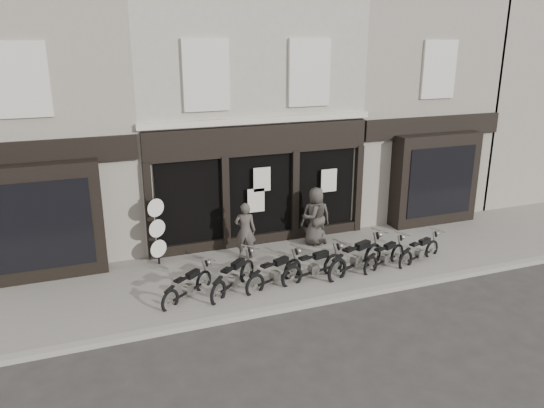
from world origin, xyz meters
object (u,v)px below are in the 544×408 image
object	(u,v)px
motorcycle_4	(356,260)
motorcycle_5	(385,258)
motorcycle_6	(420,253)
advert_sign_post	(157,234)
man_right	(316,216)
motorcycle_1	(234,279)
motorcycle_2	(275,275)
motorcycle_0	(188,288)
man_left	(245,231)
motorcycle_3	(314,268)
man_centre	(315,217)

from	to	relation	value
motorcycle_4	motorcycle_5	xyz separation A→B (m)	(0.94, 0.01, -0.08)
motorcycle_6	advert_sign_post	world-z (taller)	advert_sign_post
motorcycle_5	man_right	size ratio (longest dim) A/B	0.97
motorcycle_5	motorcycle_1	bearing A→B (deg)	155.44
man_right	advert_sign_post	xyz separation A→B (m)	(-4.92, 0.16, 0.01)
motorcycle_2	motorcycle_0	bearing A→B (deg)	154.34
advert_sign_post	man_left	bearing A→B (deg)	-33.42
motorcycle_2	man_right	bearing A→B (deg)	22.05
motorcycle_4	man_left	distance (m)	3.34
motorcycle_6	man_right	distance (m)	3.33
motorcycle_6	man_right	world-z (taller)	man_right
motorcycle_3	motorcycle_4	xyz separation A→B (m)	(1.31, -0.01, 0.04)
motorcycle_3	advert_sign_post	world-z (taller)	advert_sign_post
motorcycle_4	motorcycle_6	world-z (taller)	motorcycle_4
motorcycle_2	motorcycle_3	world-z (taller)	motorcycle_3
motorcycle_0	motorcycle_4	xyz separation A→B (m)	(4.76, -0.13, 0.08)
motorcycle_1	motorcycle_2	bearing A→B (deg)	-47.92
man_left	advert_sign_post	world-z (taller)	advert_sign_post
motorcycle_3	motorcycle_5	world-z (taller)	motorcycle_3
motorcycle_0	motorcycle_1	world-z (taller)	motorcycle_1
motorcycle_4	motorcycle_5	bearing A→B (deg)	-21.41
motorcycle_4	man_centre	distance (m)	2.38
motorcycle_1	motorcycle_6	world-z (taller)	motorcycle_1
motorcycle_1	motorcycle_2	xyz separation A→B (m)	(1.11, -0.12, -0.01)
motorcycle_0	motorcycle_5	xyz separation A→B (m)	(5.71, -0.12, 0.01)
man_left	advert_sign_post	xyz separation A→B (m)	(-2.50, 0.43, 0.09)
motorcycle_2	man_right	size ratio (longest dim) A/B	1.03
advert_sign_post	motorcycle_0	bearing A→B (deg)	-105.02
motorcycle_5	advert_sign_post	size ratio (longest dim) A/B	0.83
motorcycle_2	motorcycle_5	world-z (taller)	motorcycle_2
man_left	motorcycle_0	bearing A→B (deg)	61.53
motorcycle_6	man_centre	distance (m)	3.36
motorcycle_4	motorcycle_6	distance (m)	2.10
motorcycle_1	advert_sign_post	xyz separation A→B (m)	(-1.56, 2.29, 0.66)
motorcycle_3	motorcycle_4	world-z (taller)	motorcycle_4
motorcycle_5	man_centre	bearing A→B (deg)	94.05
motorcycle_3	advert_sign_post	bearing A→B (deg)	134.17
motorcycle_4	motorcycle_6	bearing A→B (deg)	-23.09
motorcycle_0	motorcycle_2	world-z (taller)	motorcycle_2
motorcycle_2	advert_sign_post	bearing A→B (deg)	114.91
advert_sign_post	man_right	bearing A→B (deg)	-25.56
motorcycle_4	motorcycle_5	size ratio (longest dim) A/B	1.22
motorcycle_0	motorcycle_4	world-z (taller)	motorcycle_4
motorcycle_2	motorcycle_5	size ratio (longest dim) A/B	1.06
man_right	motorcycle_0	bearing A→B (deg)	36.28
man_centre	advert_sign_post	bearing A→B (deg)	-7.37
man_centre	man_right	distance (m)	0.04
motorcycle_4	man_left	world-z (taller)	man_left
motorcycle_4	motorcycle_3	bearing A→B (deg)	157.54
motorcycle_3	man_right	size ratio (longest dim) A/B	1.11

